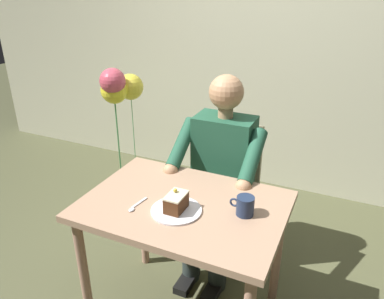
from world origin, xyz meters
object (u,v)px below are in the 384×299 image
Objects in this scene: coffee_cup at (245,205)px; dessert_spoon at (135,206)px; dining_table at (184,220)px; seated_person at (219,175)px; chair at (227,185)px; balloon_display at (121,98)px; cake_slice at (176,202)px.

dessert_spoon is at bearing 18.01° from coffee_cup.
seated_person reaches higher than dining_table.
chair is 6.40× the size of dessert_spoon.
dessert_spoon is 1.34m from balloon_display.
dessert_spoon is (0.50, 0.16, -0.04)m from coffee_cup.
coffee_cup is 0.83× the size of dessert_spoon.
coffee_cup is at bearing 115.28° from chair.
coffee_cup is at bearing 145.25° from balloon_display.
balloon_display is at bearing -14.69° from chair.
chair is at bearing -90.00° from seated_person.
balloon_display is at bearing -45.45° from cake_slice.
balloon_display is (1.00, -0.43, 0.25)m from seated_person.
dining_table is at bearing 136.92° from balloon_display.
seated_person is 0.67m from dessert_spoon.
seated_person is at bearing 156.55° from balloon_display.
chair is 1.11m from balloon_display.
dining_table is at bearing 90.00° from chair.
chair is at bearing -90.05° from cake_slice.
coffee_cup is at bearing 122.80° from seated_person.
chair reaches higher than coffee_cup.
coffee_cup reaches higher than dessert_spoon.
seated_person reaches higher than cake_slice.
cake_slice is 1.03× the size of coffee_cup.
chair is at bearing -64.72° from coffee_cup.
cake_slice is at bearing 89.94° from seated_person.
balloon_display is (0.80, -1.07, 0.15)m from dessert_spoon.
cake_slice is at bearing -165.32° from dessert_spoon.
balloon_display is at bearing -23.45° from seated_person.
dessert_spoon is (0.20, 0.13, 0.11)m from dining_table.
seated_person reaches higher than chair.
dining_table is 8.10× the size of cake_slice.
seated_person reaches higher than coffee_cup.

